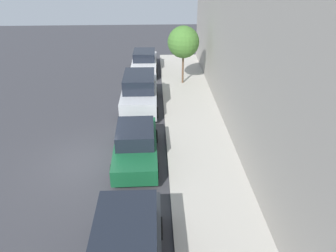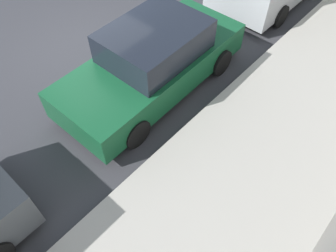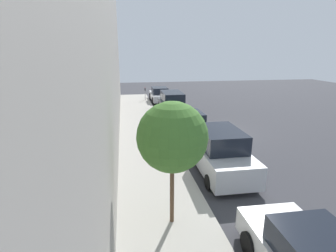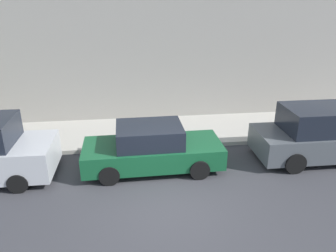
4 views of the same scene
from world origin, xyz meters
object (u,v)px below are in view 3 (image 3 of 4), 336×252
parked_sedan_third (189,124)px  parked_minivan_second (172,103)px  parking_meter_near (145,92)px  street_tree (172,137)px  parked_suv_fourth (219,152)px  parked_sedan_nearest (160,95)px

parked_sedan_third → parked_minivan_second: bearing=-89.8°
parked_minivan_second → parking_meter_near: parked_minivan_second is taller
parked_sedan_third → street_tree: bearing=72.7°
parking_meter_near → street_tree: (0.96, 21.27, 1.94)m
parked_suv_fourth → parking_meter_near: (1.83, -17.82, 0.04)m
parked_sedan_nearest → parked_suv_fourth: parked_suv_fourth is taller
parked_sedan_nearest → parked_sedan_third: size_ratio=1.00×
street_tree → parked_sedan_nearest: bearing=-96.8°
parked_suv_fourth → parked_sedan_third: bearing=-89.9°
parked_suv_fourth → street_tree: street_tree is taller
parked_minivan_second → parking_meter_near: bearing=-73.9°
parked_sedan_nearest → street_tree: bearing=83.2°
parked_suv_fourth → street_tree: bearing=51.0°
parked_sedan_third → street_tree: 9.62m
parking_meter_near → parked_suv_fourth: bearing=95.9°
parked_sedan_nearest → parked_suv_fourth: bearing=91.0°
parked_minivan_second → parking_meter_near: size_ratio=3.65×
parked_suv_fourth → parking_meter_near: bearing=-84.1°
parked_sedan_nearest → parked_minivan_second: size_ratio=0.92×
parked_sedan_third → parked_suv_fourth: (-0.01, 5.49, 0.21)m
parked_sedan_third → street_tree: street_tree is taller
parked_suv_fourth → street_tree: (2.79, 3.46, 1.99)m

